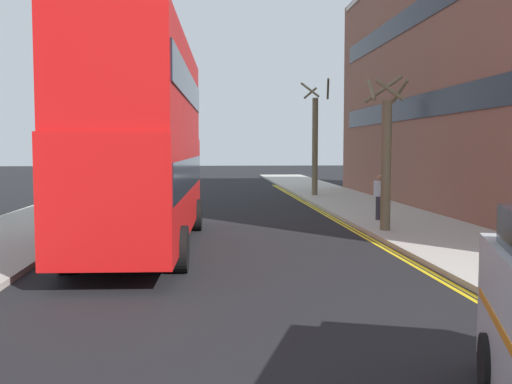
% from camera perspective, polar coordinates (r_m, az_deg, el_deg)
% --- Properties ---
extents(sidewalk_right, '(4.00, 80.00, 0.14)m').
position_cam_1_polar(sidewalk_right, '(19.18, 16.95, -3.95)').
color(sidewalk_right, '#ADA89E').
rests_on(sidewalk_right, ground).
extents(sidewalk_left, '(4.00, 80.00, 0.14)m').
position_cam_1_polar(sidewalk_left, '(18.82, -23.17, -4.26)').
color(sidewalk_left, '#ADA89E').
rests_on(sidewalk_left, ground).
extents(kerb_line_outer, '(0.10, 56.00, 0.01)m').
position_cam_1_polar(kerb_line_outer, '(16.63, 12.72, -5.34)').
color(kerb_line_outer, yellow).
rests_on(kerb_line_outer, ground).
extents(kerb_line_inner, '(0.10, 56.00, 0.01)m').
position_cam_1_polar(kerb_line_inner, '(16.58, 12.19, -5.35)').
color(kerb_line_inner, yellow).
rests_on(kerb_line_inner, ground).
extents(double_decker_bus_away, '(3.07, 10.88, 5.64)m').
position_cam_1_polar(double_decker_bus_away, '(16.54, -10.68, 5.17)').
color(double_decker_bus_away, '#B20F0F').
rests_on(double_decker_bus_away, ground).
extents(pedestrian_far, '(0.34, 0.22, 1.62)m').
position_cam_1_polar(pedestrian_far, '(21.98, 11.68, -0.42)').
color(pedestrian_far, '#2D2D38').
rests_on(pedestrian_far, sidewalk_right).
extents(street_tree_near, '(1.27, 1.24, 4.93)m').
position_cam_1_polar(street_tree_near, '(19.20, 12.32, 3.47)').
color(street_tree_near, '#6B6047').
rests_on(street_tree_near, sidewalk_right).
extents(street_tree_mid, '(1.71, 1.50, 6.33)m').
position_cam_1_polar(street_tree_mid, '(33.06, 5.69, 4.85)').
color(street_tree_mid, '#6B6047').
rests_on(street_tree_mid, sidewalk_right).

